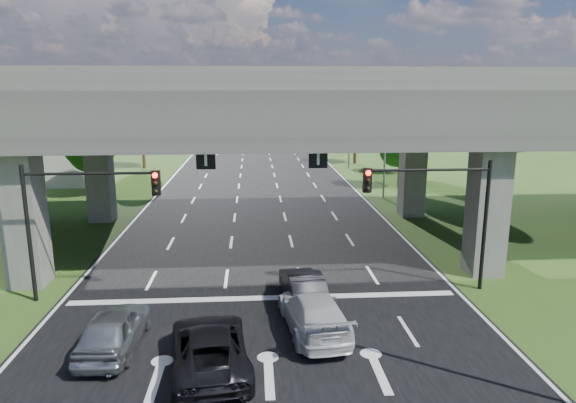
{
  "coord_description": "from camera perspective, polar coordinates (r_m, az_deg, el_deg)",
  "views": [
    {
      "loc": [
        -0.4,
        -17.7,
        9.13
      ],
      "look_at": [
        1.34,
        7.87,
        3.41
      ],
      "focal_mm": 32.0,
      "sensor_mm": 36.0,
      "label": 1
    }
  ],
  "objects": [
    {
      "name": "ground",
      "position": [
        19.92,
        -2.39,
        -14.71
      ],
      "size": [
        160.0,
        160.0,
        0.0
      ],
      "primitive_type": "plane",
      "color": "#2C4817",
      "rests_on": "ground"
    },
    {
      "name": "signal_left",
      "position": [
        23.41,
        -22.29,
        -0.57
      ],
      "size": [
        5.76,
        0.54,
        6.0
      ],
      "color": "black",
      "rests_on": "ground"
    },
    {
      "name": "tree_right_near",
      "position": [
        47.86,
        12.53,
        6.73
      ],
      "size": [
        4.2,
        4.2,
        7.28
      ],
      "color": "black",
      "rests_on": "ground"
    },
    {
      "name": "car_white",
      "position": [
        19.92,
        2.88,
        -12.22
      ],
      "size": [
        2.69,
        5.38,
        1.5
      ],
      "primitive_type": "imported",
      "rotation": [
        0.0,
        0.0,
        3.26
      ],
      "color": "beige",
      "rests_on": "road"
    },
    {
      "name": "tree_right_mid",
      "position": [
        56.38,
        13.19,
        7.21
      ],
      "size": [
        3.91,
        3.9,
        6.76
      ],
      "color": "black",
      "rests_on": "ground"
    },
    {
      "name": "tree_right_far",
      "position": [
        63.09,
        7.58,
        8.55
      ],
      "size": [
        4.5,
        4.5,
        7.8
      ],
      "color": "black",
      "rests_on": "ground"
    },
    {
      "name": "tree_left_mid",
      "position": [
        54.51,
        -21.7,
        6.48
      ],
      "size": [
        3.91,
        3.9,
        6.76
      ],
      "color": "black",
      "rests_on": "ground"
    },
    {
      "name": "car_dark",
      "position": [
        22.43,
        1.66,
        -9.41
      ],
      "size": [
        1.93,
        4.41,
        1.41
      ],
      "primitive_type": "imported",
      "rotation": [
        0.0,
        0.0,
        3.25
      ],
      "color": "black",
      "rests_on": "road"
    },
    {
      "name": "car_silver",
      "position": [
        19.62,
        -18.77,
        -13.26
      ],
      "size": [
        1.99,
        4.58,
        1.54
      ],
      "primitive_type": "imported",
      "rotation": [
        0.0,
        0.0,
        3.1
      ],
      "color": "#A6AAAE",
      "rests_on": "road"
    },
    {
      "name": "car_trailing",
      "position": [
        17.72,
        -8.68,
        -15.74
      ],
      "size": [
        3.1,
        5.57,
        1.47
      ],
      "primitive_type": "imported",
      "rotation": [
        0.0,
        0.0,
        3.27
      ],
      "color": "black",
      "rests_on": "road"
    },
    {
      "name": "streetlight_far",
      "position": [
        43.12,
        10.31,
        8.01
      ],
      "size": [
        3.38,
        0.25,
        10.0
      ],
      "color": "gray",
      "rests_on": "ground"
    },
    {
      "name": "signal_right",
      "position": [
        23.67,
        16.53,
        -0.0
      ],
      "size": [
        5.76,
        0.54,
        6.0
      ],
      "color": "black",
      "rests_on": "ground"
    },
    {
      "name": "overpass",
      "position": [
        29.73,
        -3.17,
        10.23
      ],
      "size": [
        80.0,
        15.0,
        10.0
      ],
      "color": "#34312F",
      "rests_on": "ground"
    },
    {
      "name": "tree_left_near",
      "position": [
        45.96,
        -21.17,
        6.36
      ],
      "size": [
        4.5,
        4.5,
        7.8
      ],
      "color": "black",
      "rests_on": "ground"
    },
    {
      "name": "tree_left_far",
      "position": [
        61.14,
        -15.91,
        8.36
      ],
      "size": [
        4.8,
        4.8,
        8.32
      ],
      "color": "black",
      "rests_on": "ground"
    },
    {
      "name": "streetlight_beyond",
      "position": [
        58.74,
        6.49,
        9.3
      ],
      "size": [
        3.38,
        0.25,
        10.0
      ],
      "color": "gray",
      "rests_on": "ground"
    },
    {
      "name": "road",
      "position": [
        29.16,
        -2.93,
        -5.65
      ],
      "size": [
        18.0,
        120.0,
        0.03
      ],
      "primitive_type": "cube",
      "color": "black",
      "rests_on": "ground"
    }
  ]
}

